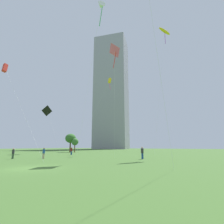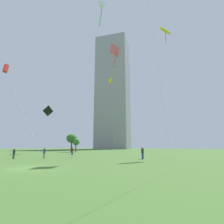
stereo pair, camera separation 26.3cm
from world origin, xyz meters
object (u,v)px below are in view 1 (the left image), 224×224
(kite_flying_7, at_px, (47,111))
(distant_highrise_1, at_px, (112,92))
(kite_flying_3, at_px, (110,81))
(kite_flying_4, at_px, (5,68))
(kite_flying_5, at_px, (101,6))
(park_tree_1, at_px, (71,138))
(person_standing_2, at_px, (13,153))
(kite_flying_6, at_px, (115,52))
(park_tree_2, at_px, (75,142))
(person_standing_3, at_px, (142,152))
(kite_flying_0, at_px, (165,31))
(person_standing_5, at_px, (44,152))
(person_standing_0, at_px, (71,150))

(kite_flying_7, bearing_deg, distant_highrise_1, 109.83)
(kite_flying_3, bearing_deg, kite_flying_4, -109.66)
(kite_flying_5, xyz_separation_m, park_tree_1, (-28.01, 21.79, -20.32))
(person_standing_2, distance_m, kite_flying_3, 27.09)
(park_tree_1, bearing_deg, kite_flying_7, -80.93)
(kite_flying_5, distance_m, kite_flying_6, 7.82)
(kite_flying_6, height_order, park_tree_2, kite_flying_6)
(person_standing_3, height_order, kite_flying_3, kite_flying_3)
(person_standing_2, xyz_separation_m, kite_flying_3, (4.93, 19.92, 17.69))
(kite_flying_4, xyz_separation_m, distant_highrise_1, (-39.64, 97.88, 30.78))
(kite_flying_6, xyz_separation_m, park_tree_2, (-27.02, 19.06, -14.30))
(kite_flying_5, bearing_deg, person_standing_3, 55.20)
(kite_flying_6, bearing_deg, kite_flying_0, 73.35)
(kite_flying_3, xyz_separation_m, distant_highrise_1, (-47.34, 76.34, 27.37))
(park_tree_2, bearing_deg, distant_highrise_1, 112.85)
(kite_flying_0, relative_size, kite_flying_3, 1.58)
(kite_flying_3, relative_size, park_tree_2, 4.23)
(kite_flying_4, distance_m, distant_highrise_1, 110.00)
(distant_highrise_1, bearing_deg, person_standing_5, -80.67)
(person_standing_3, xyz_separation_m, kite_flying_5, (-4.04, -5.82, 23.80))
(person_standing_0, bearing_deg, person_standing_5, -111.64)
(kite_flying_0, relative_size, distant_highrise_1, 0.33)
(person_standing_3, bearing_deg, kite_flying_0, 20.20)
(person_standing_3, xyz_separation_m, park_tree_1, (-32.05, 15.97, 3.48))
(kite_flying_3, distance_m, kite_flying_4, 23.12)
(kite_flying_4, relative_size, distant_highrise_1, 0.17)
(person_standing_3, bearing_deg, park_tree_2, 89.19)
(person_standing_0, xyz_separation_m, kite_flying_6, (15.18, -5.99, 16.67))
(person_standing_2, bearing_deg, person_standing_5, -45.92)
(kite_flying_0, bearing_deg, kite_flying_4, -130.18)
(kite_flying_5, relative_size, park_tree_1, 4.19)
(person_standing_5, distance_m, distant_highrise_1, 113.27)
(person_standing_0, relative_size, kite_flying_6, 0.09)
(person_standing_2, height_order, kite_flying_7, kite_flying_7)
(kite_flying_0, distance_m, kite_flying_7, 37.98)
(person_standing_2, bearing_deg, kite_flying_5, -67.38)
(kite_flying_3, height_order, kite_flying_5, kite_flying_5)
(person_standing_2, bearing_deg, kite_flying_6, -58.31)
(person_standing_5, distance_m, kite_flying_4, 16.20)
(person_standing_5, distance_m, kite_flying_7, 23.14)
(kite_flying_3, bearing_deg, person_standing_2, -103.92)
(person_standing_2, height_order, kite_flying_6, kite_flying_6)
(kite_flying_7, xyz_separation_m, park_tree_1, (-1.82, 11.42, -7.27))
(kite_flying_0, xyz_separation_m, kite_flying_7, (-31.93, -8.94, -18.51))
(person_standing_3, xyz_separation_m, kite_flying_4, (-19.89, -12.08, 14.16))
(kite_flying_5, bearing_deg, person_standing_0, 147.98)
(person_standing_0, xyz_separation_m, park_tree_2, (-11.84, 13.07, 2.37))
(person_standing_3, bearing_deg, park_tree_1, 90.93)
(kite_flying_4, height_order, park_tree_2, kite_flying_4)
(person_standing_5, bearing_deg, kite_flying_4, -18.88)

